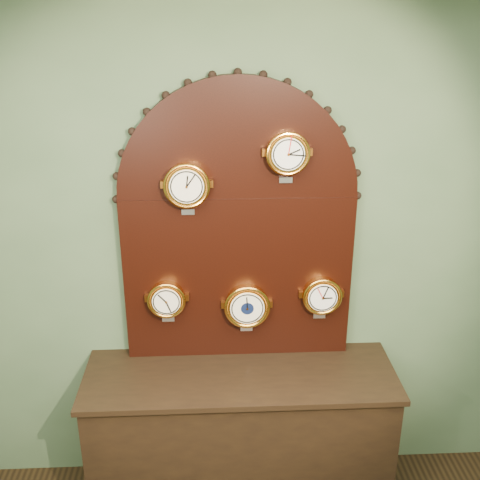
{
  "coord_description": "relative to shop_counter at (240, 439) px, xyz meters",
  "views": [
    {
      "loc": [
        -0.13,
        -0.31,
        2.61
      ],
      "look_at": [
        0.0,
        2.25,
        1.58
      ],
      "focal_mm": 43.25,
      "sensor_mm": 36.0,
      "label": 1
    }
  ],
  "objects": [
    {
      "name": "wall_back",
      "position": [
        0.0,
        0.27,
        1.0
      ],
      "size": [
        4.0,
        0.0,
        4.0
      ],
      "primitive_type": "plane",
      "rotation": [
        1.57,
        0.0,
        0.0
      ],
      "color": "#475F41",
      "rests_on": "ground"
    },
    {
      "name": "shop_counter",
      "position": [
        0.0,
        0.0,
        0.0
      ],
      "size": [
        1.6,
        0.5,
        0.8
      ],
      "primitive_type": "cube",
      "color": "black",
      "rests_on": "ground_plane"
    },
    {
      "name": "display_board",
      "position": [
        0.0,
        0.22,
        1.23
      ],
      "size": [
        1.26,
        0.06,
        1.53
      ],
      "color": "black",
      "rests_on": "shop_counter"
    },
    {
      "name": "roman_clock",
      "position": [
        -0.25,
        0.15,
        1.42
      ],
      "size": [
        0.23,
        0.08,
        0.28
      ],
      "color": "orange",
      "rests_on": "display_board"
    },
    {
      "name": "arabic_clock",
      "position": [
        0.23,
        0.15,
        1.57
      ],
      "size": [
        0.21,
        0.08,
        0.26
      ],
      "color": "orange",
      "rests_on": "display_board"
    },
    {
      "name": "hygrometer",
      "position": [
        -0.38,
        0.15,
        0.8
      ],
      "size": [
        0.2,
        0.08,
        0.25
      ],
      "color": "orange",
      "rests_on": "display_board"
    },
    {
      "name": "barometer",
      "position": [
        0.04,
        0.15,
        0.75
      ],
      "size": [
        0.24,
        0.08,
        0.29
      ],
      "color": "orange",
      "rests_on": "display_board"
    },
    {
      "name": "tide_clock",
      "position": [
        0.44,
        0.15,
        0.8
      ],
      "size": [
        0.21,
        0.08,
        0.26
      ],
      "color": "orange",
      "rests_on": "display_board"
    }
  ]
}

